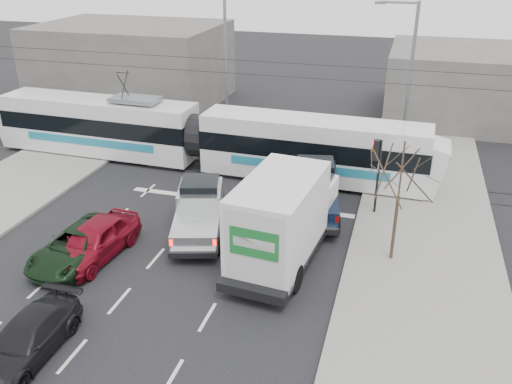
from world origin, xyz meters
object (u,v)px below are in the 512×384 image
(street_lamp_near, at_px, (407,75))
(green_car, at_px, (79,245))
(street_lamp_far, at_px, (223,57))
(red_car, at_px, (95,240))
(tram, at_px, (199,137))
(bare_tree, at_px, (401,175))
(box_truck, at_px, (284,218))
(silver_pickup, at_px, (199,209))
(traffic_signal, at_px, (377,161))
(navy_pickup, at_px, (315,190))
(dark_car, at_px, (27,339))

(street_lamp_near, xyz_separation_m, green_car, (-11.91, -14.91, -4.43))
(street_lamp_far, bearing_deg, green_car, -91.37)
(street_lamp_near, bearing_deg, red_car, -128.12)
(tram, height_order, red_car, tram)
(bare_tree, height_order, box_truck, bare_tree)
(bare_tree, bearing_deg, silver_pickup, 177.51)
(tram, bearing_deg, traffic_signal, -16.85)
(bare_tree, distance_m, street_lamp_far, 17.97)
(box_truck, height_order, green_car, box_truck)
(silver_pickup, xyz_separation_m, box_truck, (4.20, -1.38, 0.83))
(street_lamp_near, xyz_separation_m, silver_pickup, (-8.16, -11.13, -4.08))
(navy_pickup, bearing_deg, street_lamp_far, 117.13)
(red_car, distance_m, dark_car, 5.86)
(green_car, relative_size, red_car, 1.06)
(street_lamp_near, relative_size, red_car, 1.95)
(bare_tree, xyz_separation_m, street_lamp_far, (-11.79, 13.50, 1.32))
(bare_tree, height_order, green_car, bare_tree)
(box_truck, relative_size, green_car, 1.59)
(street_lamp_near, distance_m, box_truck, 13.53)
(bare_tree, height_order, silver_pickup, bare_tree)
(street_lamp_near, distance_m, street_lamp_far, 11.67)
(tram, height_order, dark_car, tram)
(street_lamp_far, height_order, red_car, street_lamp_far)
(bare_tree, xyz_separation_m, silver_pickup, (-8.45, 0.37, -2.76))
(box_truck, xyz_separation_m, dark_car, (-6.36, -7.77, -1.23))
(tram, bearing_deg, street_lamp_far, 97.50)
(silver_pickup, bearing_deg, tram, 94.79)
(dark_car, bearing_deg, silver_pickup, 76.10)
(street_lamp_near, height_order, green_car, street_lamp_near)
(tram, bearing_deg, navy_pickup, -26.23)
(red_car, bearing_deg, bare_tree, 19.85)
(traffic_signal, distance_m, dark_car, 16.06)
(tram, distance_m, box_truck, 10.89)
(bare_tree, relative_size, tram, 0.20)
(bare_tree, height_order, street_lamp_near, street_lamp_near)
(box_truck, relative_size, red_car, 1.68)
(street_lamp_far, height_order, box_truck, street_lamp_far)
(bare_tree, relative_size, box_truck, 0.64)
(silver_pickup, bearing_deg, green_car, -151.14)
(street_lamp_far, distance_m, box_truck, 16.68)
(traffic_signal, relative_size, navy_pickup, 0.62)
(traffic_signal, distance_m, box_truck, 5.97)
(street_lamp_near, relative_size, box_truck, 1.16)
(bare_tree, xyz_separation_m, navy_pickup, (-3.82, 3.47, -2.64))
(traffic_signal, bearing_deg, navy_pickup, -168.88)
(bare_tree, relative_size, red_car, 1.09)
(street_lamp_near, relative_size, green_car, 1.84)
(silver_pickup, bearing_deg, navy_pickup, 17.37)
(street_lamp_far, xyz_separation_m, box_truck, (7.53, -14.52, -3.25))
(street_lamp_near, distance_m, dark_car, 23.20)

